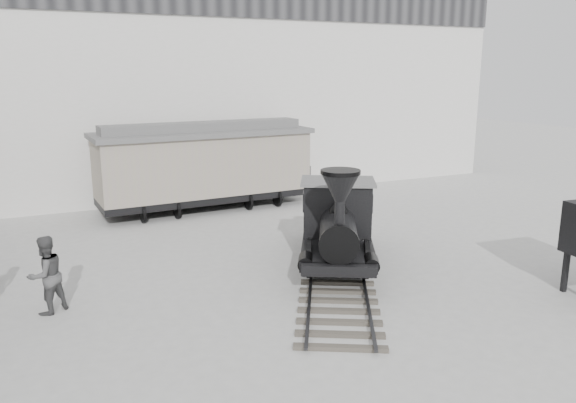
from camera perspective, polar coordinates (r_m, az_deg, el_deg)
name	(u,v)px	position (r m, az deg, el deg)	size (l,w,h in m)	color
ground	(331,324)	(13.35, 4.40, -12.31)	(90.00, 90.00, 0.00)	#9E9E9B
north_wall	(169,75)	(26.15, -12.01, 12.50)	(34.00, 2.51, 11.00)	silver
locomotive	(337,229)	(16.53, 5.02, -2.80)	(6.18, 9.03, 3.25)	#3E392F
boxcar	(205,164)	(23.65, -8.47, 3.77)	(9.10, 3.23, 3.68)	black
visitor_b	(46,275)	(14.73, -23.37, -6.87)	(0.93, 0.73, 1.92)	#484849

